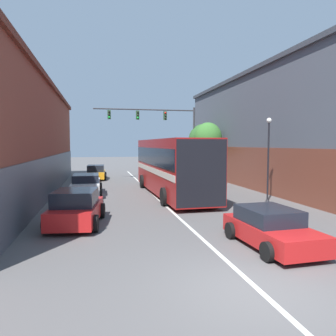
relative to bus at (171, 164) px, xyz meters
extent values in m
plane|color=#565454|center=(-1.17, -14.21, -2.04)|extent=(160.00, 160.00, 0.00)
cube|color=silver|center=(-1.17, -0.53, -2.04)|extent=(0.14, 39.35, 0.01)
cube|color=#4C515B|center=(-7.72, 2.10, -0.75)|extent=(0.24, 28.37, 2.58)
cube|color=#4C515B|center=(11.19, 1.20, 2.38)|extent=(9.71, 28.89, 8.84)
cube|color=brown|center=(6.38, 1.20, -0.49)|extent=(0.24, 28.31, 3.09)
cube|color=#393D44|center=(11.19, 1.20, 6.65)|extent=(10.10, 29.18, 0.30)
cube|color=maroon|center=(0.00, 0.02, -0.11)|extent=(2.87, 12.13, 3.42)
cube|color=black|center=(0.00, 0.02, 0.51)|extent=(2.92, 11.89, 1.09)
cube|color=beige|center=(0.00, 0.02, -0.38)|extent=(2.91, 12.01, 0.34)
cube|color=black|center=(0.14, -5.99, -0.11)|extent=(2.54, 0.12, 3.28)
cylinder|color=black|center=(-1.41, 3.73, -1.54)|extent=(0.32, 1.01, 1.00)
cylinder|color=black|center=(1.24, 3.79, -1.54)|extent=(0.32, 1.01, 1.00)
cylinder|color=black|center=(-1.24, -3.75, -1.54)|extent=(0.32, 1.01, 1.00)
cylinder|color=black|center=(1.41, -3.69, -1.54)|extent=(0.32, 1.01, 1.00)
cube|color=red|center=(0.77, -11.41, -1.59)|extent=(1.88, 3.89, 0.59)
cube|color=black|center=(0.76, -11.19, -1.05)|extent=(1.65, 2.05, 0.49)
cylinder|color=black|center=(-0.17, -10.28, -1.75)|extent=(0.25, 0.59, 0.58)
cylinder|color=black|center=(1.58, -10.19, -1.75)|extent=(0.25, 0.59, 0.58)
cylinder|color=black|center=(-0.05, -12.64, -1.75)|extent=(0.25, 0.59, 0.58)
cylinder|color=black|center=(1.70, -12.55, -1.75)|extent=(0.25, 0.59, 0.58)
cube|color=silver|center=(-5.48, 1.03, -1.50)|extent=(1.78, 4.58, 0.74)
cube|color=black|center=(-5.48, 0.80, -0.89)|extent=(1.62, 2.39, 0.48)
cylinder|color=black|center=(-6.36, 2.45, -1.73)|extent=(0.23, 0.61, 0.61)
cylinder|color=black|center=(-4.57, 2.43, -1.73)|extent=(0.23, 0.61, 0.61)
cylinder|color=black|center=(-6.39, -0.38, -1.73)|extent=(0.23, 0.61, 0.61)
cylinder|color=black|center=(-4.60, -0.40, -1.73)|extent=(0.23, 0.61, 0.61)
cube|color=orange|center=(-4.90, 10.76, -1.58)|extent=(1.79, 3.89, 0.59)
cube|color=black|center=(-4.91, 10.57, -0.98)|extent=(1.58, 2.05, 0.61)
cylinder|color=black|center=(-5.70, 11.98, -1.75)|extent=(0.24, 0.59, 0.59)
cylinder|color=black|center=(-4.01, 11.90, -1.75)|extent=(0.24, 0.59, 0.59)
cylinder|color=black|center=(-5.80, 9.61, -1.75)|extent=(0.24, 0.59, 0.59)
cylinder|color=black|center=(-4.11, 9.54, -1.75)|extent=(0.24, 0.59, 0.59)
cube|color=red|center=(-5.61, -7.08, -1.52)|extent=(2.21, 4.09, 0.68)
cube|color=black|center=(-5.63, -7.27, -0.87)|extent=(1.84, 2.21, 0.61)
cylinder|color=black|center=(-6.36, -5.76, -1.71)|extent=(0.30, 0.68, 0.66)
cylinder|color=black|center=(-4.56, -5.98, -1.71)|extent=(0.30, 0.68, 0.66)
cylinder|color=black|center=(-6.65, -8.17, -1.71)|extent=(0.30, 0.68, 0.66)
cylinder|color=black|center=(-4.86, -8.39, -1.71)|extent=(0.30, 0.68, 0.66)
cylinder|color=#333338|center=(4.27, 9.14, 1.36)|extent=(0.18, 0.18, 6.79)
cylinder|color=#333338|center=(-0.39, 9.14, 4.45)|extent=(9.33, 0.12, 0.12)
cube|color=#234723|center=(1.47, 9.14, 3.93)|extent=(0.28, 0.24, 0.80)
sphere|color=red|center=(1.47, 8.99, 4.18)|extent=(0.18, 0.18, 0.18)
sphere|color=black|center=(1.47, 8.99, 3.93)|extent=(0.18, 0.18, 0.18)
sphere|color=black|center=(1.47, 8.99, 3.69)|extent=(0.18, 0.18, 0.18)
cube|color=#234723|center=(-1.09, 9.14, 3.93)|extent=(0.28, 0.24, 0.80)
sphere|color=black|center=(-1.09, 8.99, 4.18)|extent=(0.18, 0.18, 0.18)
sphere|color=black|center=(-1.09, 8.99, 3.93)|extent=(0.18, 0.18, 0.18)
sphere|color=green|center=(-1.09, 8.99, 3.69)|extent=(0.18, 0.18, 0.18)
cube|color=#234723|center=(-3.66, 9.14, 3.93)|extent=(0.28, 0.24, 0.80)
sphere|color=black|center=(-3.66, 8.99, 4.18)|extent=(0.18, 0.18, 0.18)
sphere|color=black|center=(-3.66, 8.99, 3.93)|extent=(0.18, 0.18, 0.18)
sphere|color=green|center=(-3.66, 8.99, 3.69)|extent=(0.18, 0.18, 0.18)
cone|color=black|center=(4.90, -3.70, -1.94)|extent=(0.26, 0.26, 0.20)
cylinder|color=black|center=(4.90, -3.70, 0.26)|extent=(0.10, 0.10, 4.59)
sphere|color=white|center=(4.90, -3.70, 2.65)|extent=(0.28, 0.28, 0.28)
cylinder|color=brown|center=(4.89, 6.86, -0.63)|extent=(0.23, 0.23, 2.82)
ellipsoid|color=#38702D|center=(4.89, 6.86, 1.84)|extent=(2.49, 2.24, 2.74)
cylinder|color=#4C3823|center=(5.21, 9.19, -0.78)|extent=(0.27, 0.27, 2.51)
ellipsoid|color=#2D5B28|center=(5.21, 9.19, 1.67)|extent=(2.82, 2.54, 3.10)
camera|label=1|loc=(-4.73, -20.90, 1.29)|focal=35.00mm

